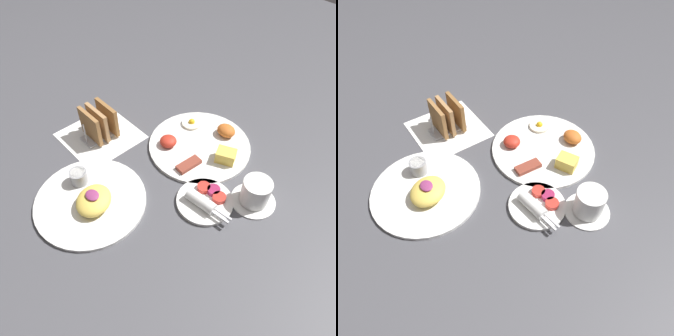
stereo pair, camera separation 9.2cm
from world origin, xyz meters
TOP-DOWN VIEW (x-y plane):
  - ground_plane at (0.00, 0.00)m, footprint 3.00×3.00m
  - napkin_flat at (-0.20, 0.00)m, footprint 0.22×0.22m
  - plate_breakfast at (0.06, 0.20)m, footprint 0.31×0.31m
  - plate_condiments at (0.21, 0.05)m, footprint 0.17×0.15m
  - plate_foreground at (-0.00, -0.17)m, footprint 0.30×0.30m
  - toast_rack at (-0.20, 0.00)m, footprint 0.10×0.12m
  - coffee_cup at (0.29, 0.15)m, footprint 0.12×0.12m

SIDE VIEW (x-z plane):
  - ground_plane at x=0.00m, z-range 0.00..0.00m
  - napkin_flat at x=-0.20m, z-range 0.00..0.00m
  - plate_breakfast at x=0.06m, z-range -0.01..0.03m
  - plate_condiments at x=0.21m, z-range -0.01..0.03m
  - plate_foreground at x=0.00m, z-range -0.01..0.04m
  - coffee_cup at x=0.29m, z-range 0.00..0.08m
  - toast_rack at x=-0.20m, z-range 0.00..0.10m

